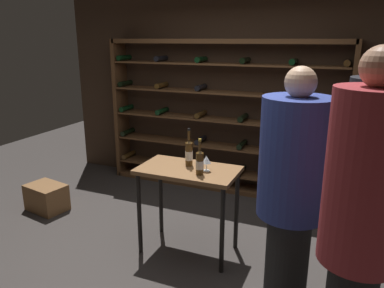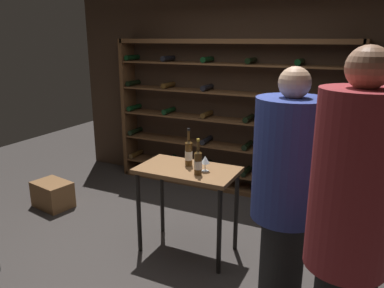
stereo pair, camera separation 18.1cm
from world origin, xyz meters
name	(u,v)px [view 1 (the left image)]	position (x,y,z in m)	size (l,w,h in m)	color
ground_plane	(181,252)	(0.00, 0.00, 0.00)	(9.95, 9.95, 0.00)	#383330
back_wall	(240,91)	(0.00, 1.97, 1.38)	(5.39, 0.10, 2.77)	#3D2B1E
wine_rack	(221,118)	(-0.19, 1.76, 1.03)	(3.32, 0.32, 2.08)	brown
tasting_table	(188,180)	(0.05, 0.08, 0.76)	(0.96, 0.55, 0.88)	brown
person_guest_khaki	(374,166)	(1.64, 0.12, 1.11)	(0.50, 0.50, 2.02)	black
person_bystander_dark_jacket	(293,186)	(1.09, -0.38, 1.04)	(0.52, 0.51, 1.91)	black
person_bystander_red_print	(361,218)	(1.53, -0.97, 1.14)	(0.43, 0.43, 2.06)	black
wine_crate	(47,197)	(-1.97, 0.23, 0.16)	(0.48, 0.34, 0.33)	brown
wine_bottle_red_label	(200,162)	(0.21, -0.03, 1.00)	(0.07, 0.07, 0.34)	#4C3314
wine_bottle_black_capsule	(189,153)	(0.02, 0.15, 1.02)	(0.07, 0.07, 0.38)	#4C3314
wine_glass_stemmed_left	(206,160)	(0.23, 0.08, 0.99)	(0.08, 0.08, 0.15)	silver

